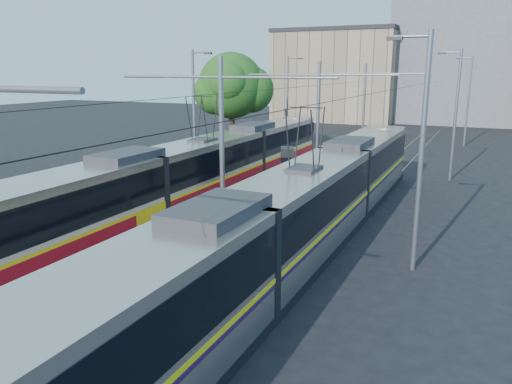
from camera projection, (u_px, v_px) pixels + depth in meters
The scene contains 13 objects.
ground at pixel (81, 328), 13.43m from camera, with size 160.00×160.00×0.00m, color black.
platform at pixel (299, 190), 28.35m from camera, with size 4.00×50.00×0.30m, color gray.
tactile_strip_left at pixel (276, 185), 28.91m from camera, with size 0.70×50.00×0.01m, color gray.
tactile_strip_right at pixel (324, 189), 27.72m from camera, with size 0.70×50.00×0.01m, color gray.
rails at pixel (299, 192), 28.38m from camera, with size 8.71×70.00×0.03m.
tram_left at pixel (204, 172), 25.51m from camera, with size 2.43×29.49×5.50m.
tram_right at pixel (303, 209), 18.12m from camera, with size 2.43×31.62×5.50m.
catenary at pixel (281, 116), 24.81m from camera, with size 9.20×70.00×7.00m.
street_lamps at pixel (323, 113), 30.91m from camera, with size 15.18×38.22×8.00m.
shelter at pixel (287, 170), 26.27m from camera, with size 1.10×1.33×2.54m.
tree at pixel (236, 87), 38.60m from camera, with size 5.60×5.17×8.13m.
building_left at pixel (340, 75), 68.89m from camera, with size 16.32×12.24×12.10m.
building_centre at pixel (468, 61), 65.38m from camera, with size 18.36×14.28×15.93m.
Camera 1 is at (9.43, -9.02, 6.76)m, focal length 35.00 mm.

